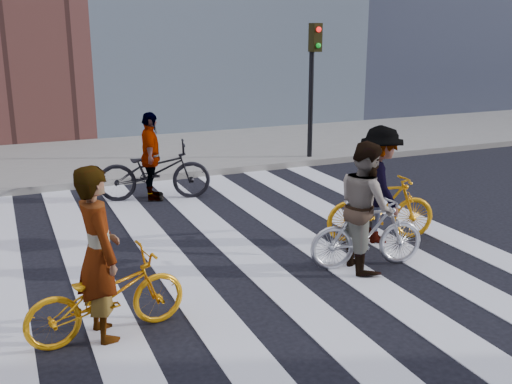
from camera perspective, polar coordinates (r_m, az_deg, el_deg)
ground at (r=8.43m, az=-3.90°, el=-7.06°), size 100.00×100.00×0.00m
sidewalk_far at (r=15.40m, az=-13.36°, el=3.18°), size 100.00×5.00×0.15m
zebra_crosswalk at (r=8.42m, az=-3.90°, el=-7.02°), size 8.25×10.00×0.01m
traffic_signal at (r=14.50m, az=5.46°, el=11.60°), size 0.22×0.42×3.33m
bike_yellow_left at (r=6.65m, az=-14.05°, el=-9.58°), size 1.81×0.85×0.91m
bike_silver_mid at (r=8.36m, az=10.55°, el=-3.89°), size 1.69×0.75×0.98m
bike_yellow_right at (r=9.43m, az=11.83°, el=-1.54°), size 1.80×0.87×1.04m
bike_dark_rear at (r=11.63m, az=-9.68°, el=1.97°), size 2.25×1.22×1.12m
rider_left at (r=6.45m, az=-14.76°, el=-5.70°), size 0.54×0.75×1.89m
rider_mid at (r=8.21m, az=10.40°, el=-1.32°), size 0.82×0.97×1.77m
rider_right at (r=9.30m, az=11.70°, el=0.67°), size 0.92×1.29×1.80m
rider_rear at (r=11.56m, az=-9.98°, el=3.34°), size 0.63×1.06×1.70m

